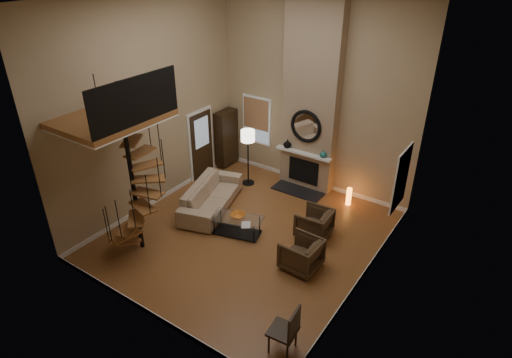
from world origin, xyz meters
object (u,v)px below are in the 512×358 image
Objects in this scene: sofa at (211,195)px; armchair_far at (304,255)px; armchair_near at (317,224)px; accent_lamp at (349,196)px; side_chair at (288,329)px; hutch at (226,138)px; coffee_table at (237,224)px; floor_lamp at (248,140)px.

sofa reaches higher than armchair_far.
armchair_near is at bearing -98.50° from sofa.
accent_lamp is 0.51× the size of side_chair.
hutch reaches higher than side_chair.
armchair_far reaches higher than accent_lamp.
accent_lamp is at bearing 101.97° from side_chair.
armchair_far is at bearing 11.63° from armchair_near.
armchair_far is at bearing -6.58° from coffee_table.
accent_lamp is at bearing -1.00° from hutch.
floor_lamp is (-2.94, 1.26, 1.06)m from armchair_near.
armchair_near is 1.57× the size of accent_lamp.
armchair_far is 2.03m from coffee_table.
floor_lamp is at bearing -169.11° from accent_lamp.
coffee_table is 0.81× the size of floor_lamp.
floor_lamp is (1.31, -0.65, 0.46)m from hutch.
armchair_far is at bearing -84.96° from accent_lamp.
accent_lamp is at bearing 10.89° from floor_lamp.
accent_lamp is (0.05, 1.83, -0.10)m from armchair_near.
armchair_far is (0.32, -1.24, 0.00)m from armchair_near.
armchair_far is at bearing -37.39° from floor_lamp.
floor_lamp is 3.26m from accent_lamp.
coffee_table is (-1.69, -1.00, -0.07)m from armchair_near.
armchair_near is at bearing -23.15° from floor_lamp.
accent_lamp is (3.03, 2.28, -0.15)m from sofa.
armchair_near is 1.84m from accent_lamp.
accent_lamp is (2.99, 0.58, -1.16)m from floor_lamp.
coffee_table is 2.71× the size of accent_lamp.
accent_lamp is at bearing -172.64° from armchair_far.
armchair_near is 1.97m from coffee_table.
armchair_far reaches higher than coffee_table.
coffee_table is at bearing -130.59° from sofa.
armchair_near is 3.37m from floor_lamp.
side_chair reaches higher than accent_lamp.
coffee_table is 3.71m from side_chair.
hutch reaches higher than armchair_near.
sofa is 3.06× the size of armchair_near.
floor_lamp is at bearing -125.08° from armchair_far.
coffee_table is at bearing -61.11° from floor_lamp.
side_chair reaches higher than coffee_table.
armchair_far is 0.59× the size of coffee_table.
coffee_table is at bearing 140.24° from side_chair.
coffee_table is at bearing -62.32° from armchair_near.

